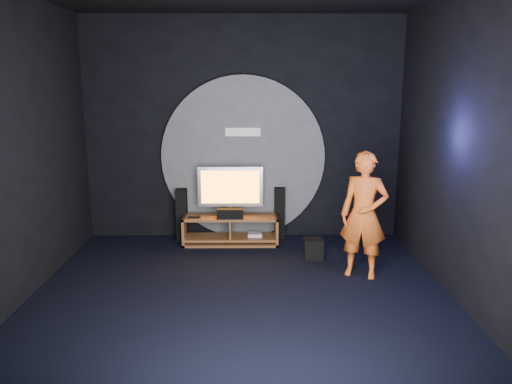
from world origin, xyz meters
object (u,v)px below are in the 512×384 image
tower_speaker_right (279,213)px  player (364,215)px  media_console (231,232)px  tv (230,189)px  tower_speaker_left (182,215)px  subwoofer (313,249)px

tower_speaker_right → player: size_ratio=0.51×
media_console → tower_speaker_right: tower_speaker_right is taller
media_console → tv: bearing=95.8°
media_console → player: size_ratio=0.90×
tv → tower_speaker_left: tv is taller
tv → subwoofer: bearing=-32.0°
tower_speaker_left → subwoofer: size_ratio=2.86×
tv → tower_speaker_left: (-0.78, 0.11, -0.45)m
subwoofer → player: 1.08m
player → tower_speaker_left: bearing=170.2°
tower_speaker_right → subwoofer: bearing=-66.3°
media_console → player: player is taller
tower_speaker_left → subwoofer: (1.99, -0.87, -0.27)m
tower_speaker_left → tower_speaker_right: (1.56, 0.12, 0.00)m
subwoofer → tv: bearing=148.0°
player → tv: bearing=162.5°
media_console → player: 2.30m
media_console → tv: (-0.01, 0.07, 0.67)m
tower_speaker_right → player: bearing=-58.9°
tower_speaker_left → media_console: bearing=-12.8°
media_console → tower_speaker_right: (0.77, 0.30, 0.22)m
player → media_console: bearing=163.8°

